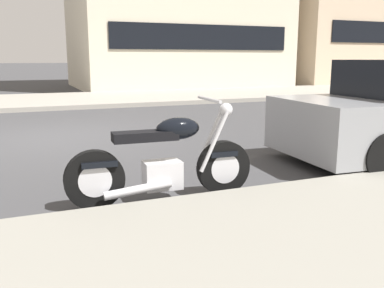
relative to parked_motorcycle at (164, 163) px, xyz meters
name	(u,v)px	position (x,y,z in m)	size (l,w,h in m)	color
ground_plane	(56,138)	(-0.77, 4.28, -0.42)	(260.00, 260.00, 0.00)	#3D3D3F
sidewalk_far_curb	(320,91)	(11.23, 11.27, -0.35)	(120.00, 5.00, 0.14)	gray
parking_stall_stripe	(87,198)	(-0.77, 0.40, -0.42)	(0.12, 2.20, 0.01)	silver
parked_motorcycle	(164,163)	(0.00, 0.00, 0.00)	(2.05, 0.62, 1.11)	black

